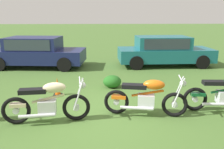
{
  "coord_description": "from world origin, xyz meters",
  "views": [
    {
      "loc": [
        0.14,
        -5.6,
        2.45
      ],
      "look_at": [
        0.43,
        0.69,
        0.86
      ],
      "focal_mm": 38.22,
      "sensor_mm": 36.0,
      "label": 1
    }
  ],
  "objects_px": {
    "motorcycle_orange": "(146,97)",
    "shrub_low": "(112,82)",
    "traffic_cone": "(57,87)",
    "car_navy": "(36,51)",
    "motorcycle_cream": "(47,103)",
    "car_teal": "(164,49)"
  },
  "relations": [
    {
      "from": "motorcycle_orange",
      "to": "shrub_low",
      "type": "bearing_deg",
      "value": 117.54
    },
    {
      "from": "motorcycle_orange",
      "to": "traffic_cone",
      "type": "relative_size",
      "value": 3.63
    },
    {
      "from": "shrub_low",
      "to": "motorcycle_orange",
      "type": "bearing_deg",
      "value": -72.84
    },
    {
      "from": "shrub_low",
      "to": "traffic_cone",
      "type": "bearing_deg",
      "value": -157.7
    },
    {
      "from": "car_navy",
      "to": "shrub_low",
      "type": "height_order",
      "value": "car_navy"
    },
    {
      "from": "motorcycle_cream",
      "to": "shrub_low",
      "type": "height_order",
      "value": "motorcycle_cream"
    },
    {
      "from": "motorcycle_cream",
      "to": "motorcycle_orange",
      "type": "bearing_deg",
      "value": 0.91
    },
    {
      "from": "car_teal",
      "to": "traffic_cone",
      "type": "bearing_deg",
      "value": -137.33
    },
    {
      "from": "motorcycle_orange",
      "to": "traffic_cone",
      "type": "distance_m",
      "value": 2.98
    },
    {
      "from": "motorcycle_orange",
      "to": "motorcycle_cream",
      "type": "bearing_deg",
      "value": -162.72
    },
    {
      "from": "motorcycle_orange",
      "to": "car_navy",
      "type": "xyz_separation_m",
      "value": [
        -4.17,
        5.84,
        0.32
      ]
    },
    {
      "from": "motorcycle_cream",
      "to": "shrub_low",
      "type": "distance_m",
      "value": 3.12
    },
    {
      "from": "car_teal",
      "to": "shrub_low",
      "type": "distance_m",
      "value": 4.48
    },
    {
      "from": "shrub_low",
      "to": "motorcycle_cream",
      "type": "bearing_deg",
      "value": -121.36
    },
    {
      "from": "car_teal",
      "to": "traffic_cone",
      "type": "xyz_separation_m",
      "value": [
        -4.42,
        -4.25,
        -0.54
      ]
    },
    {
      "from": "car_navy",
      "to": "car_teal",
      "type": "height_order",
      "value": "same"
    },
    {
      "from": "car_navy",
      "to": "traffic_cone",
      "type": "distance_m",
      "value": 4.55
    },
    {
      "from": "motorcycle_orange",
      "to": "shrub_low",
      "type": "height_order",
      "value": "motorcycle_orange"
    },
    {
      "from": "motorcycle_orange",
      "to": "shrub_low",
      "type": "distance_m",
      "value": 2.49
    },
    {
      "from": "motorcycle_cream",
      "to": "car_navy",
      "type": "bearing_deg",
      "value": 100.59
    },
    {
      "from": "car_navy",
      "to": "traffic_cone",
      "type": "bearing_deg",
      "value": -62.35
    },
    {
      "from": "car_teal",
      "to": "shrub_low",
      "type": "xyz_separation_m",
      "value": [
        -2.68,
        -3.54,
        -0.58
      ]
    }
  ]
}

